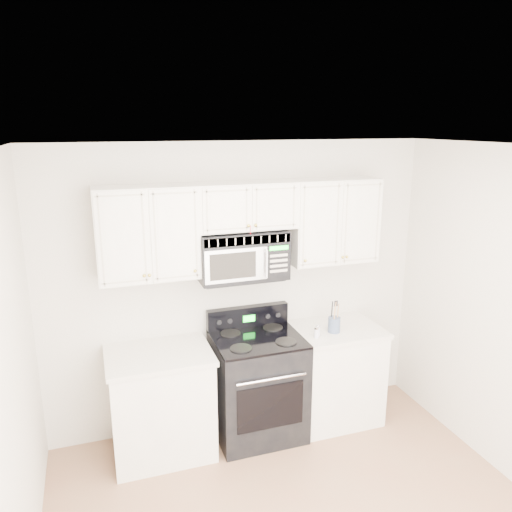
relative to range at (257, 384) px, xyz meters
name	(u,v)px	position (x,y,z in m)	size (l,w,h in m)	color
room	(327,377)	(-0.06, -1.43, 0.82)	(3.51, 3.51, 2.61)	#84664B
base_cabinet_left	(161,406)	(-0.86, 0.01, -0.06)	(0.86, 0.65, 0.92)	silver
base_cabinet_right	(331,376)	(0.74, 0.01, -0.06)	(0.86, 0.65, 0.92)	silver
range	(257,384)	(0.00, 0.00, 0.00)	(0.76, 0.70, 1.12)	black
upper_cabinets	(245,222)	(-0.06, 0.16, 1.45)	(2.44, 0.37, 0.75)	silver
microwave	(242,255)	(-0.10, 0.13, 1.17)	(0.75, 0.43, 0.42)	black
utensil_crock	(334,324)	(0.70, -0.07, 0.51)	(0.11, 0.11, 0.30)	#434F7B
shaker_salt	(318,331)	(0.53, -0.11, 0.49)	(0.04, 0.04, 0.10)	silver
shaker_pepper	(317,332)	(0.50, -0.14, 0.49)	(0.04, 0.04, 0.10)	silver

